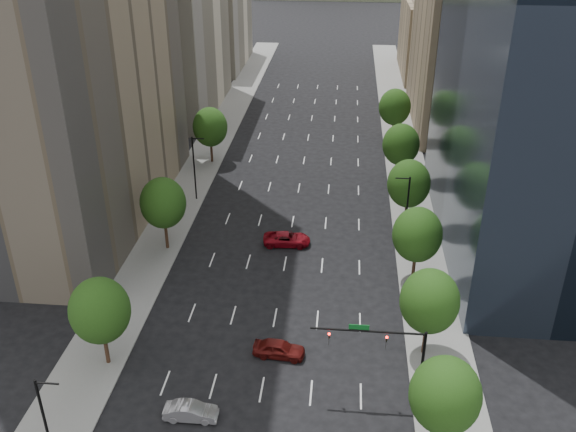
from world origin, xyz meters
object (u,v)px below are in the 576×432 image
(car_red_far, at_px, (287,239))
(car_silver, at_px, (191,411))
(car_maroon, at_px, (279,349))
(traffic_signal, at_px, (392,349))

(car_red_far, bearing_deg, car_silver, 166.56)
(car_silver, height_order, car_red_far, car_red_far)
(car_maroon, relative_size, car_silver, 1.08)
(traffic_signal, xyz_separation_m, car_silver, (-15.70, -3.71, -4.46))
(car_maroon, height_order, car_silver, car_maroon)
(car_maroon, relative_size, car_red_far, 0.85)
(traffic_signal, height_order, car_silver, traffic_signal)
(car_maroon, distance_m, car_silver, 10.21)
(traffic_signal, bearing_deg, car_red_far, 113.87)
(traffic_signal, distance_m, car_silver, 16.74)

